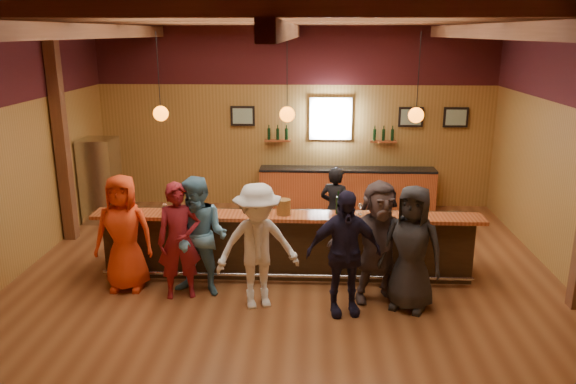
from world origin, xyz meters
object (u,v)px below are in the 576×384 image
Objects in this scene: customer_navy at (344,253)px; bartender at (335,210)px; customer_dark at (412,248)px; customer_denim at (200,237)px; ice_bucket at (284,207)px; stainless_fridge at (101,180)px; customer_orange at (124,233)px; bottle_a at (338,205)px; customer_white at (258,246)px; customer_brown at (378,241)px; customer_redvest at (179,241)px; bar_counter at (289,241)px; back_bar_cabinet at (347,188)px.

customer_navy is 2.37m from bartender.
customer_denim is at bearing -161.21° from customer_dark.
customer_dark reaches higher than ice_bucket.
customer_navy is (4.97, -3.92, 0.02)m from stainless_fridge.
customer_orange is 0.99× the size of customer_denim.
customer_navy is 1.28m from bottle_a.
customer_dark reaches higher than stainless_fridge.
customer_brown is at bearing -6.33° from customer_white.
stainless_fridge is 6.33m from customer_navy.
customer_denim is at bearing 141.97° from customer_white.
customer_brown is at bearing -13.35° from customer_redvest.
stainless_fridge is 0.97× the size of customer_orange.
bar_counter is at bearing 72.09° from bartender.
customer_navy is 1.14× the size of bartender.
bartender is at bearing 139.84° from customer_dark.
customer_denim is 7.51× the size of ice_bucket.
ice_bucket is (-0.92, 1.15, 0.31)m from customer_navy.
stainless_fridge is 4.31m from customer_redvest.
ice_bucket is at bearing -101.47° from bar_counter.
stainless_fridge is at bearing 151.43° from bottle_a.
customer_white reaches higher than customer_brown.
customer_orange is at bearing -168.67° from ice_bucket.
bottle_a is at bearing 5.94° from ice_bucket.
customer_brown is 0.52m from customer_dark.
customer_white reaches higher than ice_bucket.
back_bar_cabinet is 2.12× the size of customer_white.
back_bar_cabinet is at bearing 55.96° from customer_white.
customer_orange reaches higher than bottle_a.
stainless_fridge is (-5.30, -1.12, 0.42)m from back_bar_cabinet.
customer_denim is at bearing -118.85° from back_bar_cabinet.
bar_counter is 1.57× the size of back_bar_cabinet.
customer_dark is at bearing -34.91° from bar_counter.
customer_dark reaches higher than customer_orange.
bar_counter is at bearing 108.78° from customer_navy.
customer_orange is at bearing -64.12° from stainless_fridge.
customer_navy is at bearing -60.02° from bar_counter.
bar_counter is 3.38× the size of customer_orange.
bar_counter is 2.27m from customer_dark.
customer_orange reaches higher than bartender.
bar_counter is 3.41× the size of customer_navy.
bar_counter is 3.48× the size of customer_redvest.
bartender is (-0.04, 2.36, -0.12)m from customer_navy.
bar_counter is 1.96m from customer_redvest.
ice_bucket is (-1.45, 0.69, 0.30)m from customer_brown.
customer_white is (-0.39, -1.33, 0.42)m from bar_counter.
customer_redvest is 0.97× the size of customer_brown.
bar_counter is at bearing 169.74° from customer_dark.
customer_brown reaches higher than back_bar_cabinet.
customer_orange is 1.01× the size of customer_navy.
customer_dark reaches higher than customer_brown.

